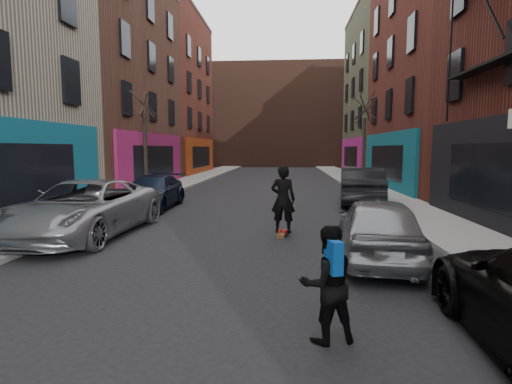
% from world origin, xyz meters
% --- Properties ---
extents(sidewalk_left, '(2.50, 84.00, 0.13)m').
position_xyz_m(sidewalk_left, '(-6.25, 30.00, 0.07)').
color(sidewalk_left, gray).
rests_on(sidewalk_left, ground).
extents(sidewalk_right, '(2.50, 84.00, 0.13)m').
position_xyz_m(sidewalk_right, '(6.25, 30.00, 0.07)').
color(sidewalk_right, gray).
rests_on(sidewalk_right, ground).
extents(building_far, '(40.00, 10.00, 14.00)m').
position_xyz_m(building_far, '(0.00, 56.00, 7.00)').
color(building_far, '#47281E').
rests_on(building_far, ground).
extents(tree_left_far, '(2.00, 2.00, 6.50)m').
position_xyz_m(tree_left_far, '(-6.20, 18.00, 3.38)').
color(tree_left_far, black).
rests_on(tree_left_far, sidewalk_left).
extents(tree_right_far, '(2.00, 2.00, 6.80)m').
position_xyz_m(tree_right_far, '(6.20, 24.00, 3.53)').
color(tree_right_far, black).
rests_on(tree_right_far, sidewalk_right).
extents(parked_left_far, '(2.92, 5.94, 1.62)m').
position_xyz_m(parked_left_far, '(-4.60, 8.47, 0.81)').
color(parked_left_far, gray).
rests_on(parked_left_far, ground).
extents(parked_left_end, '(2.03, 4.84, 1.40)m').
position_xyz_m(parked_left_end, '(-4.47, 13.87, 0.70)').
color(parked_left_end, black).
rests_on(parked_left_end, ground).
extents(parked_right_far, '(2.23, 4.49, 1.47)m').
position_xyz_m(parked_right_far, '(3.32, 6.61, 0.74)').
color(parked_right_far, gray).
rests_on(parked_right_far, ground).
extents(parked_right_end, '(2.41, 5.32, 1.69)m').
position_xyz_m(parked_right_end, '(4.60, 15.88, 0.85)').
color(parked_right_end, black).
rests_on(parked_right_end, ground).
extents(skateboard, '(0.35, 0.82, 0.10)m').
position_xyz_m(skateboard, '(1.13, 8.93, 0.05)').
color(skateboard, brown).
rests_on(skateboard, ground).
extents(skateboarder, '(0.78, 0.58, 1.96)m').
position_xyz_m(skateboarder, '(1.13, 8.93, 1.08)').
color(skateboarder, black).
rests_on(skateboarder, skateboard).
extents(pedestrian, '(0.90, 0.79, 1.56)m').
position_xyz_m(pedestrian, '(1.78, 2.57, 0.79)').
color(pedestrian, black).
rests_on(pedestrian, ground).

